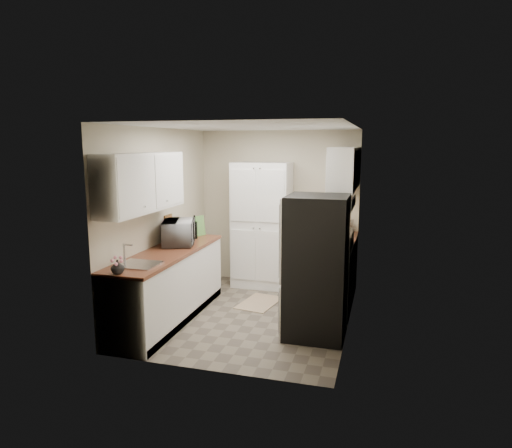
# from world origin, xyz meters

# --- Properties ---
(ground) EXTENTS (3.20, 3.20, 0.00)m
(ground) POSITION_xyz_m (0.00, 0.00, 0.00)
(ground) COLOR #665B4C
(ground) RESTS_ON ground
(room_shell) EXTENTS (2.64, 3.24, 2.52)m
(room_shell) POSITION_xyz_m (-0.02, -0.01, 1.63)
(room_shell) COLOR beige
(room_shell) RESTS_ON ground
(pantry_cabinet) EXTENTS (0.90, 0.55, 2.00)m
(pantry_cabinet) POSITION_xyz_m (-0.20, 1.32, 1.00)
(pantry_cabinet) COLOR white
(pantry_cabinet) RESTS_ON ground
(base_cabinet_left) EXTENTS (0.60, 2.30, 0.88)m
(base_cabinet_left) POSITION_xyz_m (-0.99, -0.43, 0.44)
(base_cabinet_left) COLOR white
(base_cabinet_left) RESTS_ON ground
(countertop_left) EXTENTS (0.63, 2.33, 0.04)m
(countertop_left) POSITION_xyz_m (-0.99, -0.43, 0.90)
(countertop_left) COLOR brown
(countertop_left) RESTS_ON base_cabinet_left
(base_cabinet_right) EXTENTS (0.60, 0.80, 0.88)m
(base_cabinet_right) POSITION_xyz_m (0.99, 1.19, 0.44)
(base_cabinet_right) COLOR white
(base_cabinet_right) RESTS_ON ground
(countertop_right) EXTENTS (0.63, 0.83, 0.04)m
(countertop_right) POSITION_xyz_m (0.99, 1.19, 0.90)
(countertop_right) COLOR brown
(countertop_right) RESTS_ON base_cabinet_right
(electric_range) EXTENTS (0.71, 0.78, 1.13)m
(electric_range) POSITION_xyz_m (0.97, 0.39, 0.48)
(electric_range) COLOR #B7B7BC
(electric_range) RESTS_ON ground
(refrigerator) EXTENTS (0.70, 0.72, 1.70)m
(refrigerator) POSITION_xyz_m (0.94, -0.41, 0.85)
(refrigerator) COLOR #B7B7BC
(refrigerator) RESTS_ON ground
(microwave) EXTENTS (0.59, 0.71, 0.33)m
(microwave) POSITION_xyz_m (-1.02, -0.02, 1.09)
(microwave) COLOR silver
(microwave) RESTS_ON countertop_left
(wine_bottle) EXTENTS (0.08, 0.08, 0.31)m
(wine_bottle) POSITION_xyz_m (-0.97, 0.40, 1.08)
(wine_bottle) COLOR black
(wine_bottle) RESTS_ON countertop_left
(flower_vase) EXTENTS (0.17, 0.17, 0.15)m
(flower_vase) POSITION_xyz_m (-1.02, -1.52, 0.99)
(flower_vase) COLOR silver
(flower_vase) RESTS_ON countertop_left
(cutting_board) EXTENTS (0.11, 0.23, 0.30)m
(cutting_board) POSITION_xyz_m (-0.99, 0.60, 1.07)
(cutting_board) COLOR #538C40
(cutting_board) RESTS_ON countertop_left
(toaster_oven) EXTENTS (0.40, 0.46, 0.23)m
(toaster_oven) POSITION_xyz_m (1.04, 1.26, 1.04)
(toaster_oven) COLOR #B8B7BC
(toaster_oven) RESTS_ON countertop_right
(fruit_basket) EXTENTS (0.30, 0.30, 0.12)m
(fruit_basket) POSITION_xyz_m (1.02, 1.23, 1.21)
(fruit_basket) COLOR orange
(fruit_basket) RESTS_ON toaster_oven
(kitchen_mat) EXTENTS (0.59, 0.82, 0.01)m
(kitchen_mat) POSITION_xyz_m (-0.01, 0.48, 0.01)
(kitchen_mat) COLOR tan
(kitchen_mat) RESTS_ON ground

